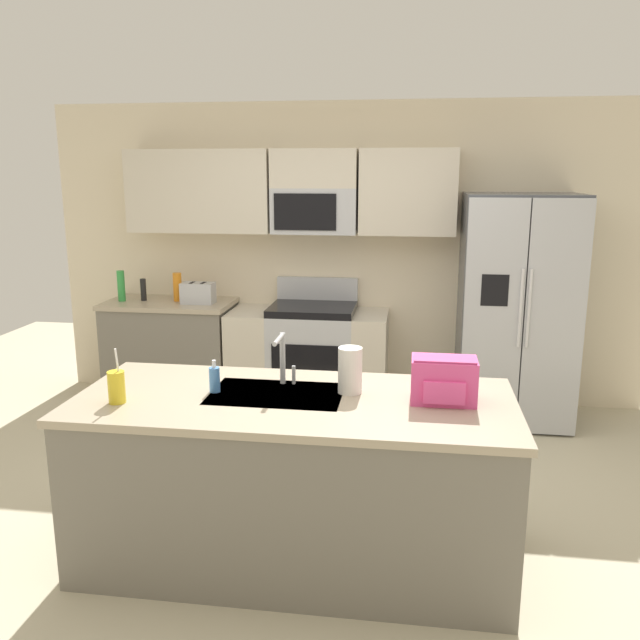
{
  "coord_description": "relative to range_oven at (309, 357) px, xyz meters",
  "views": [
    {
      "loc": [
        0.62,
        -3.61,
        2.02
      ],
      "look_at": [
        0.01,
        0.6,
        1.05
      ],
      "focal_mm": 36.79,
      "sensor_mm": 36.0,
      "label": 1
    }
  ],
  "objects": [
    {
      "name": "backpack",
      "position": [
        1.05,
        -2.27,
        0.57
      ],
      "size": [
        0.32,
        0.22,
        0.23
      ],
      "color": "#EA4C93",
      "rests_on": "island_counter"
    },
    {
      "name": "island_counter",
      "position": [
        0.3,
        -2.32,
        0.01
      ],
      "size": [
        2.23,
        0.96,
        0.9
      ],
      "color": "slate",
      "rests_on": "ground"
    },
    {
      "name": "pepper_mill",
      "position": [
        -1.48,
        -0.0,
        0.55
      ],
      "size": [
        0.05,
        0.05,
        0.19
      ],
      "primitive_type": "cylinder",
      "color": "black",
      "rests_on": "back_counter"
    },
    {
      "name": "ground_plane",
      "position": [
        0.26,
        -1.8,
        -0.44
      ],
      "size": [
        9.0,
        9.0,
        0.0
      ],
      "primitive_type": "plane",
      "color": "beige",
      "rests_on": "ground"
    },
    {
      "name": "bottle_orange",
      "position": [
        -1.17,
        0.02,
        0.58
      ],
      "size": [
        0.08,
        0.08,
        0.25
      ],
      "primitive_type": "cylinder",
      "color": "orange",
      "rests_on": "back_counter"
    },
    {
      "name": "drink_cup_yellow",
      "position": [
        -0.55,
        -2.52,
        0.54
      ],
      "size": [
        0.08,
        0.08,
        0.28
      ],
      "color": "yellow",
      "rests_on": "island_counter"
    },
    {
      "name": "bottle_green",
      "position": [
        -1.66,
        -0.05,
        0.59
      ],
      "size": [
        0.06,
        0.06,
        0.27
      ],
      "primitive_type": "cylinder",
      "color": "green",
      "rests_on": "back_counter"
    },
    {
      "name": "soap_dispenser",
      "position": [
        -0.12,
        -2.29,
        0.53
      ],
      "size": [
        0.06,
        0.06,
        0.17
      ],
      "color": "#4C8CD8",
      "rests_on": "island_counter"
    },
    {
      "name": "range_oven",
      "position": [
        0.0,
        0.0,
        0.0
      ],
      "size": [
        1.36,
        0.61,
        1.1
      ],
      "color": "#B7BABF",
      "rests_on": "ground"
    },
    {
      "name": "toaster",
      "position": [
        -0.96,
        -0.05,
        0.55
      ],
      "size": [
        0.28,
        0.16,
        0.18
      ],
      "color": "#B7BABF",
      "rests_on": "back_counter"
    },
    {
      "name": "sink_faucet",
      "position": [
        0.21,
        -2.13,
        0.62
      ],
      "size": [
        0.08,
        0.21,
        0.28
      ],
      "color": "#B7BABF",
      "rests_on": "island_counter"
    },
    {
      "name": "kitchen_wall_unit",
      "position": [
        0.12,
        0.28,
        1.03
      ],
      "size": [
        5.2,
        0.43,
        2.6
      ],
      "color": "beige",
      "rests_on": "ground"
    },
    {
      "name": "refrigerator",
      "position": [
        1.71,
        -0.07,
        0.48
      ],
      "size": [
        0.9,
        0.76,
        1.85
      ],
      "color": "#4C4F54",
      "rests_on": "ground"
    },
    {
      "name": "back_counter",
      "position": [
        -1.24,
        -0.0,
        0.01
      ],
      "size": [
        1.12,
        0.63,
        0.9
      ],
      "color": "slate",
      "rests_on": "ground"
    },
    {
      "name": "paper_towel_roll",
      "position": [
        0.58,
        -2.2,
        0.58
      ],
      "size": [
        0.12,
        0.12,
        0.24
      ],
      "primitive_type": "cylinder",
      "color": "white",
      "rests_on": "island_counter"
    }
  ]
}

